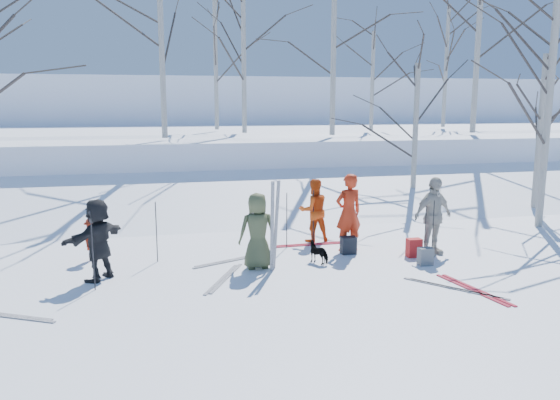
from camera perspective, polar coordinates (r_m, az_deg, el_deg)
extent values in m
plane|color=white|center=(11.10, 1.74, -7.96)|extent=(120.00, 120.00, 0.00)
cube|color=white|center=(17.73, -3.96, -0.59)|extent=(70.00, 9.49, 4.12)
cube|color=white|center=(27.45, -7.24, 4.97)|extent=(70.00, 18.00, 2.20)
cube|color=white|center=(48.30, -9.78, 8.32)|extent=(90.00, 30.00, 6.00)
imported|color=#444C2D|center=(11.42, -2.37, -3.25)|extent=(0.80, 0.53, 1.61)
imported|color=#B02710|center=(12.84, 7.18, -1.31)|extent=(0.73, 0.55, 1.83)
imported|color=#CA440F|center=(13.66, 3.54, -1.09)|extent=(0.81, 0.66, 1.59)
imported|color=#B02710|center=(12.74, -18.98, -3.88)|extent=(0.53, 0.70, 0.97)
imported|color=beige|center=(12.92, 15.69, -1.62)|extent=(1.13, 0.71, 1.80)
imported|color=black|center=(11.26, -18.48, -3.94)|extent=(1.32, 1.47, 1.62)
imported|color=black|center=(11.96, 4.12, -5.46)|extent=(0.54, 0.61, 0.48)
cube|color=silver|center=(11.15, -0.83, -2.81)|extent=(0.07, 0.16, 1.90)
cube|color=silver|center=(11.29, -0.41, -2.65)|extent=(0.14, 0.23, 1.89)
cylinder|color=black|center=(12.78, 14.95, -2.76)|extent=(0.02, 0.02, 1.34)
cylinder|color=black|center=(12.52, 15.69, -3.07)|extent=(0.02, 0.02, 1.34)
cylinder|color=black|center=(10.70, -18.95, -5.49)|extent=(0.02, 0.02, 1.34)
cylinder|color=black|center=(13.04, 0.71, -2.16)|extent=(0.02, 0.02, 1.34)
cylinder|color=black|center=(12.20, -12.78, -3.28)|extent=(0.02, 0.02, 1.34)
cylinder|color=black|center=(13.48, 3.50, -1.77)|extent=(0.02, 0.02, 1.34)
cube|color=#B41C1B|center=(12.76, 13.82, -4.87)|extent=(0.32, 0.22, 0.42)
cube|color=#5A5E62|center=(12.20, 14.95, -5.71)|extent=(0.30, 0.20, 0.38)
cube|color=black|center=(12.74, 7.16, -4.71)|extent=(0.34, 0.24, 0.40)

